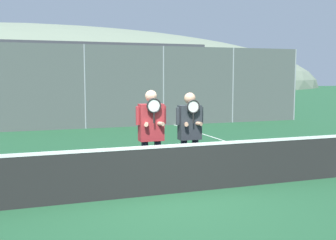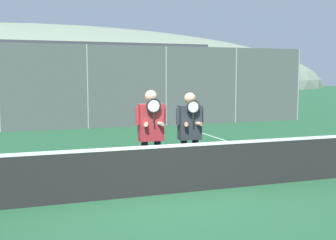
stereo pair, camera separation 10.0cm
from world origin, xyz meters
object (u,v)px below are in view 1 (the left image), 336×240
at_px(car_left_of_center, 39,102).
at_px(car_center, 139,100).
at_px(player_center_left, 190,129).
at_px(car_right_of_center, 227,97).
at_px(player_leftmost, 151,130).

height_order(car_left_of_center, car_center, car_left_of_center).
relative_size(player_center_left, car_right_of_center, 0.41).
bearing_deg(player_leftmost, player_center_left, 4.77).
bearing_deg(player_center_left, car_right_of_center, 59.65).
distance_m(player_leftmost, player_center_left, 0.83).
height_order(player_center_left, car_left_of_center, car_left_of_center).
height_order(player_leftmost, car_left_of_center, player_leftmost).
bearing_deg(player_leftmost, car_left_of_center, 97.05).
xyz_separation_m(player_leftmost, car_center, (3.18, 12.37, -0.21)).
distance_m(car_left_of_center, car_center, 4.71).
distance_m(player_center_left, car_center, 12.52).
xyz_separation_m(player_leftmost, car_left_of_center, (-1.53, 12.37, -0.18)).
distance_m(player_leftmost, car_left_of_center, 12.46).
relative_size(player_center_left, car_center, 0.43).
height_order(player_leftmost, car_right_of_center, car_right_of_center).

